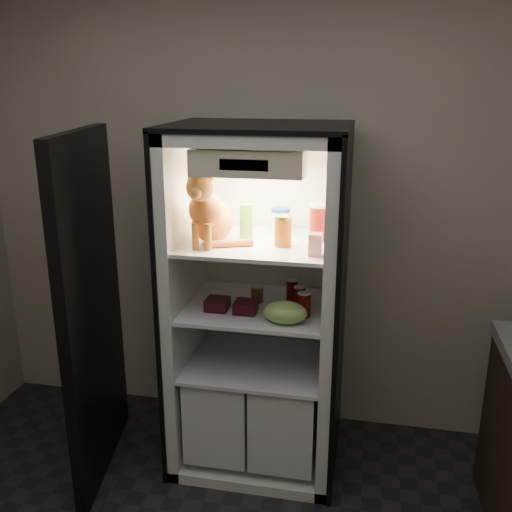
{
  "coord_description": "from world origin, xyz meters",
  "views": [
    {
      "loc": [
        0.55,
        -1.42,
        2.08
      ],
      "look_at": [
        -0.01,
        1.32,
        1.21
      ],
      "focal_mm": 40.0,
      "sensor_mm": 36.0,
      "label": 1
    }
  ],
  "objects": [
    {
      "name": "condiment_jar",
      "position": [
        -0.01,
        1.37,
        0.99
      ],
      "size": [
        0.07,
        0.07,
        0.09
      ],
      "color": "brown",
      "rests_on": "refrigerator"
    },
    {
      "name": "room_shell",
      "position": [
        0.0,
        0.0,
        1.62
      ],
      "size": [
        3.6,
        3.6,
        3.6
      ],
      "color": "white",
      "rests_on": "floor"
    },
    {
      "name": "parmesan_shaker",
      "position": [
        -0.07,
        1.38,
        1.38
      ],
      "size": [
        0.07,
        0.07,
        0.18
      ],
      "color": "#278F2F",
      "rests_on": "refrigerator"
    },
    {
      "name": "soda_can_a",
      "position": [
        0.17,
        1.43,
        1.0
      ],
      "size": [
        0.06,
        0.06,
        0.12
      ],
      "color": "black",
      "rests_on": "refrigerator"
    },
    {
      "name": "salsa_jar",
      "position": [
        0.14,
        1.26,
        1.37
      ],
      "size": [
        0.09,
        0.09,
        0.15
      ],
      "color": "maroon",
      "rests_on": "refrigerator"
    },
    {
      "name": "berry_box_right",
      "position": [
        -0.04,
        1.21,
        0.97
      ],
      "size": [
        0.11,
        0.11,
        0.06
      ],
      "primitive_type": "cube",
      "color": "#450B16",
      "rests_on": "refrigerator"
    },
    {
      "name": "tabby_cat",
      "position": [
        -0.22,
        1.23,
        1.44
      ],
      "size": [
        0.33,
        0.39,
        0.41
      ],
      "rotation": [
        0.0,
        0.0,
        -0.05
      ],
      "color": "#D0651A",
      "rests_on": "refrigerator"
    },
    {
      "name": "mayo_tub",
      "position": [
        0.09,
        1.49,
        1.36
      ],
      "size": [
        0.1,
        0.1,
        0.14
      ],
      "color": "white",
      "rests_on": "refrigerator"
    },
    {
      "name": "cream_carton",
      "position": [
        0.32,
        1.13,
        1.34
      ],
      "size": [
        0.06,
        0.06,
        0.11
      ],
      "primitive_type": "cube",
      "color": "white",
      "rests_on": "refrigerator"
    },
    {
      "name": "soda_can_b",
      "position": [
        0.22,
        1.33,
        1.0
      ],
      "size": [
        0.06,
        0.06,
        0.11
      ],
      "color": "black",
      "rests_on": "refrigerator"
    },
    {
      "name": "berry_box_left",
      "position": [
        -0.19,
        1.22,
        0.97
      ],
      "size": [
        0.12,
        0.12,
        0.06
      ],
      "primitive_type": "cube",
      "color": "#450B16",
      "rests_on": "refrigerator"
    },
    {
      "name": "soda_can_c",
      "position": [
        0.26,
        1.22,
        1.0
      ],
      "size": [
        0.07,
        0.07,
        0.13
      ],
      "color": "black",
      "rests_on": "refrigerator"
    },
    {
      "name": "grape_bag",
      "position": [
        0.18,
        1.12,
        0.99
      ],
      "size": [
        0.22,
        0.16,
        0.11
      ],
      "primitive_type": "ellipsoid",
      "color": "#87BA56",
      "rests_on": "refrigerator"
    },
    {
      "name": "pepper_jar",
      "position": [
        0.31,
        1.42,
        1.38
      ],
      "size": [
        0.11,
        0.11,
        0.19
      ],
      "color": "maroon",
      "rests_on": "refrigerator"
    },
    {
      "name": "fridge_door",
      "position": [
        -0.84,
        1.1,
        0.91
      ],
      "size": [
        0.22,
        0.87,
        1.85
      ],
      "rotation": [
        0.0,
        0.0,
        0.18
      ],
      "color": "black",
      "rests_on": "floor"
    },
    {
      "name": "refrigerator",
      "position": [
        0.0,
        1.38,
        0.79
      ],
      "size": [
        0.9,
        0.72,
        1.88
      ],
      "color": "white",
      "rests_on": "floor"
    }
  ]
}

